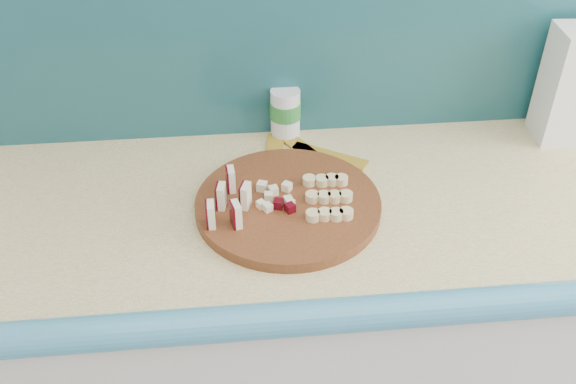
# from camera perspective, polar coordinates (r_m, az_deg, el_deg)

# --- Properties ---
(kitchen_counter) EXTENTS (2.20, 0.63, 0.91)m
(kitchen_counter) POSITION_cam_1_polar(r_m,az_deg,el_deg) (1.69, 15.18, -12.34)
(kitchen_counter) COLOR beige
(kitchen_counter) RESTS_ON ground
(backsplash) EXTENTS (2.20, 0.02, 0.50)m
(backsplash) POSITION_cam_1_polar(r_m,az_deg,el_deg) (1.50, 16.15, 14.45)
(backsplash) COLOR teal
(backsplash) RESTS_ON kitchen_counter
(cutting_board) EXTENTS (0.39, 0.39, 0.02)m
(cutting_board) POSITION_cam_1_polar(r_m,az_deg,el_deg) (1.26, 0.00, -1.13)
(cutting_board) COLOR #46260F
(cutting_board) RESTS_ON kitchen_counter
(apple_wedges) EXTENTS (0.09, 0.14, 0.05)m
(apple_wedges) POSITION_cam_1_polar(r_m,az_deg,el_deg) (1.22, -5.30, -0.69)
(apple_wedges) COLOR beige
(apple_wedges) RESTS_ON cutting_board
(apple_chunks) EXTENTS (0.05, 0.06, 0.02)m
(apple_chunks) POSITION_cam_1_polar(r_m,az_deg,el_deg) (1.25, -1.05, -0.43)
(apple_chunks) COLOR beige
(apple_chunks) RESTS_ON cutting_board
(banana_slices) EXTENTS (0.10, 0.14, 0.02)m
(banana_slices) POSITION_cam_1_polar(r_m,az_deg,el_deg) (1.25, 3.59, -0.39)
(banana_slices) COLOR #D4BC81
(banana_slices) RESTS_ON cutting_board
(canister) EXTENTS (0.07, 0.07, 0.11)m
(canister) POSITION_cam_1_polar(r_m,az_deg,el_deg) (1.46, -0.24, 7.11)
(canister) COLOR silver
(canister) RESTS_ON kitchen_counter
(banana_peel) EXTENTS (0.23, 0.20, 0.01)m
(banana_peel) POSITION_cam_1_polar(r_m,az_deg,el_deg) (1.42, 1.25, 3.40)
(banana_peel) COLOR #B28E22
(banana_peel) RESTS_ON kitchen_counter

